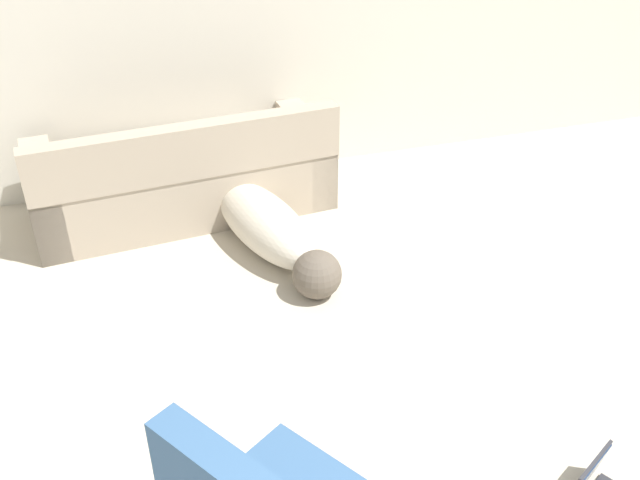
# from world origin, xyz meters

# --- Properties ---
(wall_back) EXTENTS (7.87, 0.06, 2.48)m
(wall_back) POSITION_xyz_m (0.00, 4.56, 1.24)
(wall_back) COLOR beige
(wall_back) RESTS_ON ground_plane
(couch) EXTENTS (2.15, 0.96, 0.81)m
(couch) POSITION_xyz_m (-0.85, 4.02, 0.28)
(couch) COLOR tan
(couch) RESTS_ON ground_plane
(dog) EXTENTS (0.70, 1.66, 0.37)m
(dog) POSITION_xyz_m (-0.39, 3.31, 0.18)
(dog) COLOR beige
(dog) RESTS_ON ground_plane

